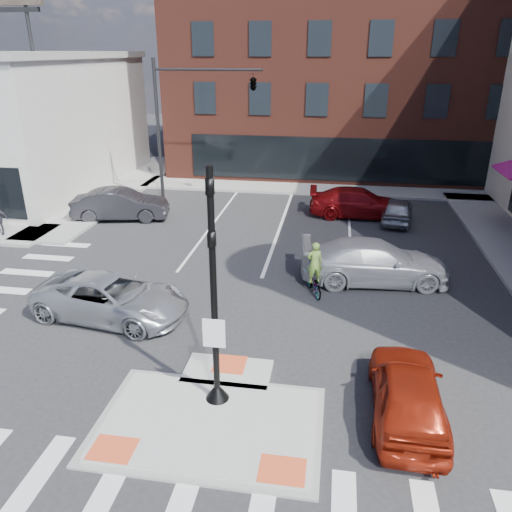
% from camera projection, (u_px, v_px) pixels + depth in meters
% --- Properties ---
extents(ground, '(120.00, 120.00, 0.00)m').
position_uv_depth(ground, '(214.00, 412.00, 12.43)').
color(ground, '#28282B').
rests_on(ground, ground).
extents(refuge_island, '(5.40, 4.65, 0.13)m').
position_uv_depth(refuge_island, '(211.00, 417.00, 12.17)').
color(refuge_island, gray).
rests_on(refuge_island, ground).
extents(sidewalk_n, '(26.00, 3.00, 0.15)m').
position_uv_depth(sidewalk_n, '(340.00, 189.00, 32.03)').
color(sidewalk_n, gray).
rests_on(sidewalk_n, ground).
extents(building_n, '(24.40, 18.40, 15.50)m').
position_uv_depth(building_n, '(348.00, 58.00, 38.20)').
color(building_n, '#58251B').
rests_on(building_n, ground).
extents(building_far_left, '(10.00, 12.00, 10.00)m').
position_uv_depth(building_far_left, '(284.00, 81.00, 58.56)').
color(building_far_left, slate).
rests_on(building_far_left, ground).
extents(building_far_right, '(12.00, 12.00, 12.00)m').
position_uv_depth(building_far_right, '(397.00, 72.00, 58.08)').
color(building_far_right, brown).
rests_on(building_far_right, ground).
extents(signal_pole, '(0.60, 0.60, 5.98)m').
position_uv_depth(signal_pole, '(215.00, 322.00, 11.89)').
color(signal_pole, black).
rests_on(signal_pole, refuge_island).
extents(mast_arm_signal, '(6.10, 2.24, 8.00)m').
position_uv_depth(mast_arm_signal, '(227.00, 93.00, 27.00)').
color(mast_arm_signal, black).
rests_on(mast_arm_signal, ground).
extents(silver_suv, '(5.53, 3.13, 1.46)m').
position_uv_depth(silver_suv, '(111.00, 297.00, 16.60)').
color(silver_suv, silver).
rests_on(silver_suv, ground).
extents(red_sedan, '(1.78, 4.26, 1.44)m').
position_uv_depth(red_sedan, '(408.00, 392.00, 12.03)').
color(red_sedan, maroon).
rests_on(red_sedan, ground).
extents(white_pickup, '(5.87, 2.92, 1.64)m').
position_uv_depth(white_pickup, '(375.00, 262.00, 19.17)').
color(white_pickup, silver).
rests_on(white_pickup, ground).
extents(bg_car_dark, '(5.20, 2.71, 1.63)m').
position_uv_depth(bg_car_dark, '(120.00, 204.00, 26.33)').
color(bg_car_dark, '#27272C').
rests_on(bg_car_dark, ground).
extents(bg_car_silver, '(2.00, 3.91, 1.27)m').
position_uv_depth(bg_car_silver, '(398.00, 210.00, 26.03)').
color(bg_car_silver, '#A1A3A8').
rests_on(bg_car_silver, ground).
extents(bg_car_red, '(5.36, 2.34, 1.53)m').
position_uv_depth(bg_car_red, '(359.00, 203.00, 26.79)').
color(bg_car_red, maroon).
rests_on(bg_car_red, ground).
extents(cyclist, '(1.06, 1.66, 2.02)m').
position_uv_depth(cyclist, '(314.00, 277.00, 18.25)').
color(cyclist, '#3F3F44').
rests_on(cyclist, ground).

